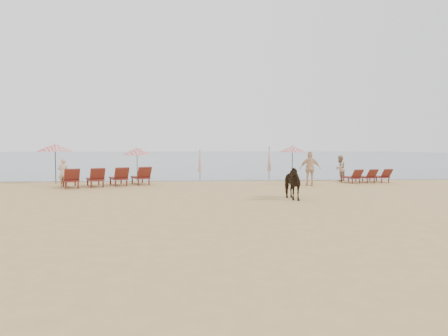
# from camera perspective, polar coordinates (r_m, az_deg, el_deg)

# --- Properties ---
(ground) EXTENTS (120.00, 120.00, 0.00)m
(ground) POSITION_cam_1_polar(r_m,az_deg,el_deg) (13.46, 1.37, -5.90)
(ground) COLOR tan
(ground) RESTS_ON ground
(sea) EXTENTS (160.00, 140.00, 0.06)m
(sea) POSITION_cam_1_polar(r_m,az_deg,el_deg) (93.27, -2.95, 1.96)
(sea) COLOR #51606B
(sea) RESTS_ON ground
(lounger_cluster_left) EXTENTS (4.82, 3.52, 0.70)m
(lounger_cluster_left) POSITION_cam_1_polar(r_m,az_deg,el_deg) (21.15, -17.30, -1.37)
(lounger_cluster_left) COLOR #5B1915
(lounger_cluster_left) RESTS_ON ground
(lounger_cluster_right) EXTENTS (2.81, 1.98, 0.56)m
(lounger_cluster_right) POSITION_cam_1_polar(r_m,az_deg,el_deg) (23.81, 20.97, -1.16)
(lounger_cluster_right) COLOR #5B1915
(lounger_cluster_right) RESTS_ON ground
(umbrella_open_left_a) EXTENTS (2.03, 2.03, 2.31)m
(umbrella_open_left_a) POSITION_cam_1_polar(r_m,az_deg,el_deg) (23.81, -24.35, 2.82)
(umbrella_open_left_a) COLOR black
(umbrella_open_left_a) RESTS_ON ground
(umbrella_open_left_b) EXTENTS (1.70, 1.73, 2.17)m
(umbrella_open_left_b) POSITION_cam_1_polar(r_m,az_deg,el_deg) (24.77, -13.12, 2.56)
(umbrella_open_left_b) COLOR black
(umbrella_open_left_b) RESTS_ON ground
(umbrella_open_right) EXTENTS (1.81, 1.81, 2.21)m
(umbrella_open_right) POSITION_cam_1_polar(r_m,az_deg,el_deg) (24.03, 10.38, 2.85)
(umbrella_open_right) COLOR black
(umbrella_open_right) RESTS_ON ground
(umbrella_closed_left) EXTENTS (0.24, 0.24, 1.97)m
(umbrella_closed_left) POSITION_cam_1_polar(r_m,az_deg,el_deg) (24.42, -3.70, 1.08)
(umbrella_closed_left) COLOR black
(umbrella_closed_left) RESTS_ON ground
(umbrella_closed_right) EXTENTS (0.26, 0.26, 2.15)m
(umbrella_closed_right) POSITION_cam_1_polar(r_m,az_deg,el_deg) (25.03, 6.89, 1.37)
(umbrella_closed_right) COLOR black
(umbrella_closed_right) RESTS_ON ground
(cow) EXTENTS (0.97, 1.69, 1.35)m
(cow) POSITION_cam_1_polar(r_m,az_deg,el_deg) (15.49, 9.97, -2.23)
(cow) COLOR black
(cow) RESTS_ON ground
(beachgoer_left) EXTENTS (0.61, 0.44, 1.54)m
(beachgoer_left) POSITION_cam_1_polar(r_m,az_deg,el_deg) (21.44, -23.27, -0.67)
(beachgoer_left) COLOR tan
(beachgoer_left) RESTS_ON ground
(beachgoer_right_a) EXTENTS (0.98, 0.97, 1.60)m
(beachgoer_right_a) POSITION_cam_1_polar(r_m,az_deg,el_deg) (24.34, 17.24, -0.04)
(beachgoer_right_a) COLOR tan
(beachgoer_right_a) RESTS_ON ground
(beachgoer_right_b) EXTENTS (1.18, 0.67, 1.89)m
(beachgoer_right_b) POSITION_cam_1_polar(r_m,az_deg,el_deg) (21.04, 13.00, -0.08)
(beachgoer_right_b) COLOR #DBAD88
(beachgoer_right_b) RESTS_ON ground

